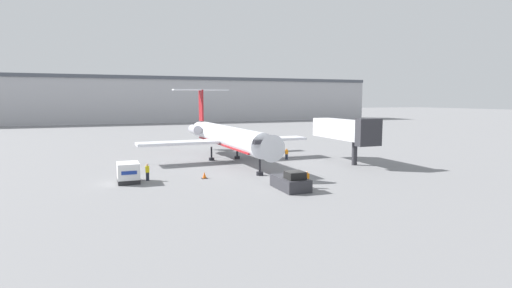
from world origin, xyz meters
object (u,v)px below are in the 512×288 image
at_px(airplane_main, 226,136).
at_px(jet_bridge, 345,130).
at_px(pushback_tug, 291,182).
at_px(worker_near_tug, 307,179).
at_px(worker_by_wing, 287,154).
at_px(traffic_cone_left, 204,175).
at_px(luggage_cart, 128,173).
at_px(worker_on_apron, 147,172).

xyz_separation_m(airplane_main, jet_bridge, (14.50, -7.38, 0.99)).
height_order(pushback_tug, worker_near_tug, pushback_tug).
xyz_separation_m(pushback_tug, worker_by_wing, (7.82, 17.13, 0.16)).
height_order(worker_near_tug, traffic_cone_left, worker_near_tug).
height_order(worker_by_wing, jet_bridge, jet_bridge).
height_order(luggage_cart, worker_on_apron, luggage_cart).
relative_size(worker_on_apron, jet_bridge, 0.15).
height_order(airplane_main, worker_by_wing, airplane_main).
bearing_deg(traffic_cone_left, worker_by_wing, 32.23).
relative_size(worker_near_tug, worker_on_apron, 0.91).
bearing_deg(worker_by_wing, jet_bridge, -38.96).
bearing_deg(worker_by_wing, worker_near_tug, -109.43).
bearing_deg(luggage_cart, airplane_main, 37.36).
height_order(pushback_tug, worker_on_apron, pushback_tug).
bearing_deg(jet_bridge, luggage_cart, -173.61).
xyz_separation_m(pushback_tug, worker_on_apron, (-12.29, 9.22, 0.25)).
bearing_deg(traffic_cone_left, worker_near_tug, -45.00).
distance_m(luggage_cart, traffic_cone_left, 7.91).
xyz_separation_m(worker_on_apron, traffic_cone_left, (5.89, -1.05, -0.62)).
bearing_deg(worker_on_apron, pushback_tug, -36.87).
height_order(luggage_cart, traffic_cone_left, luggage_cart).
height_order(worker_on_apron, jet_bridge, jet_bridge).
relative_size(pushback_tug, jet_bridge, 0.37).
bearing_deg(jet_bridge, worker_near_tug, -135.60).
relative_size(pushback_tug, luggage_cart, 1.56).
relative_size(pushback_tug, worker_near_tug, 2.72).
distance_m(pushback_tug, luggage_cart, 16.79).
bearing_deg(airplane_main, traffic_cone_left, -117.95).
distance_m(airplane_main, worker_near_tug, 19.74).
bearing_deg(jet_bridge, pushback_tug, -139.44).
bearing_deg(worker_by_wing, airplane_main, 164.33).
relative_size(luggage_cart, worker_on_apron, 1.58).
distance_m(worker_on_apron, traffic_cone_left, 6.02).
height_order(luggage_cart, worker_by_wing, luggage_cart).
relative_size(airplane_main, traffic_cone_left, 41.79).
bearing_deg(luggage_cart, jet_bridge, 6.39).
distance_m(luggage_cart, jet_bridge, 28.71).
bearing_deg(jet_bridge, traffic_cone_left, -169.24).
bearing_deg(luggage_cart, worker_near_tug, -29.03).
height_order(worker_on_apron, traffic_cone_left, worker_on_apron).
relative_size(luggage_cart, worker_by_wing, 1.73).
bearing_deg(pushback_tug, worker_by_wing, 65.47).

